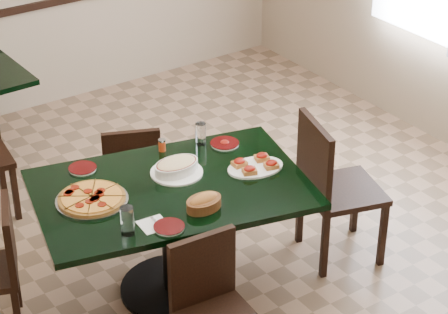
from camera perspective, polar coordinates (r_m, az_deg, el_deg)
floor at (r=5.67m, az=-1.33°, el=-7.03°), size 5.50×5.50×0.00m
main_table at (r=5.14m, az=-3.42°, el=-3.67°), size 1.75×1.33×0.75m
chair_far at (r=5.80m, az=-6.04°, el=-1.03°), size 0.49×0.49×0.80m
chair_near at (r=4.64m, az=-0.82°, el=-9.50°), size 0.41×0.41×0.82m
chair_right at (r=5.48m, az=6.96°, el=-1.64°), size 0.57×0.57×0.99m
pepperoni_pizza at (r=4.94m, az=-8.63°, el=-2.69°), size 0.41×0.41×0.04m
lasagna_casserole at (r=5.14m, az=-3.13°, el=-0.63°), size 0.31×0.31×0.09m
bread_basket at (r=4.81m, az=-1.33°, el=-2.98°), size 0.23×0.17×0.09m
bruschetta_platter at (r=5.20m, az=2.06°, el=-0.54°), size 0.38×0.30×0.05m
side_plate_near at (r=4.68m, az=-3.61°, el=-4.58°), size 0.17×0.17×0.02m
side_plate_far_r at (r=5.46m, az=0.04°, el=0.90°), size 0.18×0.18×0.03m
side_plate_far_l at (r=5.26m, az=-9.22°, el=-0.74°), size 0.17×0.17×0.02m
napkin_setting at (r=4.71m, az=-4.61°, el=-4.41°), size 0.16×0.16×0.01m
water_glass_a at (r=5.44m, az=-1.53°, el=1.52°), size 0.07×0.07×0.14m
water_glass_b at (r=4.62m, az=-6.33°, el=-4.15°), size 0.07×0.07×0.16m
pepper_shaker at (r=5.39m, az=-4.07°, el=0.79°), size 0.05×0.05×0.08m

